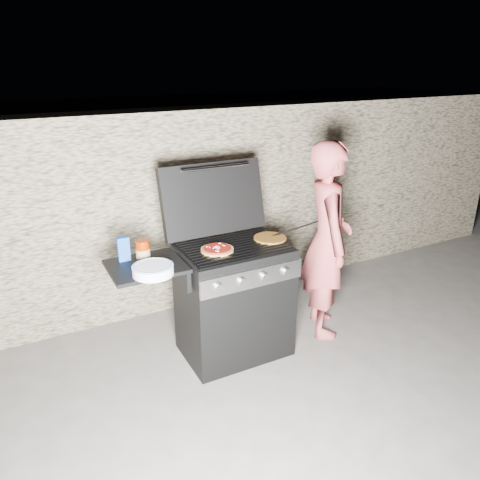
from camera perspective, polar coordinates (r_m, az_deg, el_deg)
name	(u,v)px	position (r m, az deg, el deg)	size (l,w,h in m)	color
ground	(235,350)	(3.89, -0.67, -13.25)	(50.00, 50.00, 0.00)	#67625C
stone_wall	(183,209)	(4.36, -7.01, 3.78)	(8.00, 0.35, 1.80)	tan
gas_grill	(205,308)	(3.56, -4.33, -8.26)	(1.34, 0.79, 0.91)	black
pizza_topped	(217,249)	(3.37, -2.79, -1.11)	(0.24, 0.24, 0.03)	tan
pizza_plain	(270,238)	(3.59, 3.67, 0.25)	(0.25, 0.25, 0.01)	#AD7722
sauce_jar	(143,250)	(3.28, -11.76, -1.23)	(0.09, 0.09, 0.15)	#7E1D00
blue_carton	(123,249)	(3.30, -14.02, -1.06)	(0.08, 0.05, 0.17)	#134094
plate_stack	(153,270)	(3.07, -10.57, -3.60)	(0.27, 0.27, 0.06)	white
person	(327,241)	(3.87, 10.59, -0.10)	(0.59, 0.39, 1.63)	#AF4445
tongs	(296,228)	(3.70, 6.90, 1.50)	(0.01, 0.01, 0.51)	black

